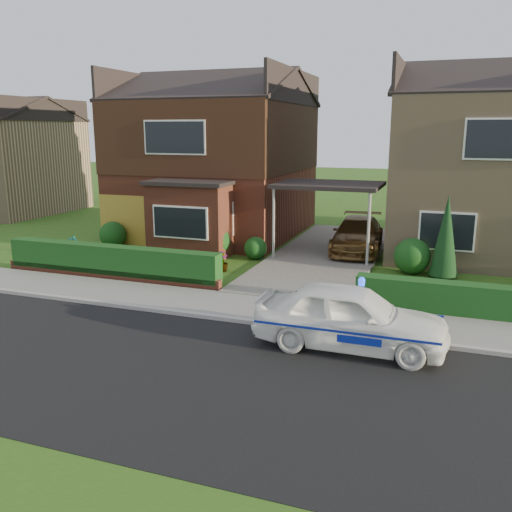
% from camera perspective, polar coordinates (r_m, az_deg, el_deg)
% --- Properties ---
extents(ground, '(120.00, 120.00, 0.00)m').
position_cam_1_polar(ground, '(10.81, -5.51, -12.58)').
color(ground, '#285215').
rests_on(ground, ground).
extents(road, '(60.00, 6.00, 0.02)m').
position_cam_1_polar(road, '(10.81, -5.51, -12.58)').
color(road, black).
rests_on(road, ground).
extents(kerb, '(60.00, 0.16, 0.12)m').
position_cam_1_polar(kerb, '(13.39, 0.08, -7.05)').
color(kerb, '#9E9993').
rests_on(kerb, ground).
extents(sidewalk, '(60.00, 2.00, 0.10)m').
position_cam_1_polar(sidewalk, '(14.33, 1.50, -5.72)').
color(sidewalk, slate).
rests_on(sidewalk, ground).
extents(driveway, '(3.80, 12.00, 0.12)m').
position_cam_1_polar(driveway, '(20.75, 7.50, 0.16)').
color(driveway, '#666059').
rests_on(driveway, ground).
extents(house_left, '(7.50, 9.53, 7.25)m').
position_cam_1_polar(house_left, '(24.81, -4.13, 11.10)').
color(house_left, brown).
rests_on(house_left, ground).
extents(house_right, '(7.50, 8.06, 7.25)m').
position_cam_1_polar(house_right, '(22.85, 24.03, 9.47)').
color(house_right, tan).
rests_on(house_right, ground).
extents(carport_link, '(3.80, 3.00, 2.77)m').
position_cam_1_polar(carport_link, '(20.29, 7.69, 7.30)').
color(carport_link, black).
rests_on(carport_link, ground).
extents(garage_door, '(2.20, 0.10, 2.10)m').
position_cam_1_polar(garage_door, '(22.81, -13.74, 3.61)').
color(garage_door, olive).
rests_on(garage_door, ground).
extents(dwarf_wall, '(7.70, 0.25, 0.36)m').
position_cam_1_polar(dwarf_wall, '(17.87, -15.19, -1.92)').
color(dwarf_wall, brown).
rests_on(dwarf_wall, ground).
extents(hedge_left, '(7.50, 0.55, 0.90)m').
position_cam_1_polar(hedge_left, '(18.03, -14.88, -2.36)').
color(hedge_left, '#123B16').
rests_on(hedge_left, ground).
extents(hedge_right, '(7.50, 0.55, 0.80)m').
position_cam_1_polar(hedge_right, '(14.97, 24.86, -6.35)').
color(hedge_right, '#123B16').
rests_on(hedge_right, ground).
extents(shrub_left_far, '(1.08, 1.08, 1.08)m').
position_cam_1_polar(shrub_left_far, '(22.66, -14.84, 2.17)').
color(shrub_left_far, '#123B16').
rests_on(shrub_left_far, ground).
extents(shrub_left_mid, '(1.32, 1.32, 1.32)m').
position_cam_1_polar(shrub_left_mid, '(20.27, -4.62, 1.66)').
color(shrub_left_mid, '#123B16').
rests_on(shrub_left_mid, ground).
extents(shrub_left_near, '(0.84, 0.84, 0.84)m').
position_cam_1_polar(shrub_left_near, '(20.00, -0.07, 0.84)').
color(shrub_left_near, '#123B16').
rests_on(shrub_left_near, ground).
extents(shrub_right_near, '(1.20, 1.20, 1.20)m').
position_cam_1_polar(shrub_right_near, '(18.66, 16.11, -0.01)').
color(shrub_right_near, '#123B16').
rests_on(shrub_right_near, ground).
extents(conifer_a, '(0.90, 0.90, 2.60)m').
position_cam_1_polar(conifer_a, '(18.30, 19.32, 1.75)').
color(conifer_a, black).
rests_on(conifer_a, ground).
extents(neighbour_left, '(6.50, 7.00, 5.20)m').
position_cam_1_polar(neighbour_left, '(34.72, -24.83, 8.52)').
color(neighbour_left, tan).
rests_on(neighbour_left, ground).
extents(police_car, '(3.84, 4.17, 1.59)m').
position_cam_1_polar(police_car, '(12.01, 9.89, -6.37)').
color(police_car, white).
rests_on(police_car, ground).
extents(driveway_car, '(2.09, 4.51, 1.28)m').
position_cam_1_polar(driveway_car, '(21.17, 10.65, 2.23)').
color(driveway_car, brown).
rests_on(driveway_car, driveway).
extents(potted_plant_a, '(0.44, 0.31, 0.79)m').
position_cam_1_polar(potted_plant_a, '(21.49, -18.75, 0.93)').
color(potted_plant_a, gray).
rests_on(potted_plant_a, ground).
extents(potted_plant_b, '(0.47, 0.44, 0.68)m').
position_cam_1_polar(potted_plant_b, '(19.89, -3.79, 0.51)').
color(potted_plant_b, gray).
rests_on(potted_plant_b, ground).
extents(potted_plant_c, '(0.49, 0.49, 0.67)m').
position_cam_1_polar(potted_plant_c, '(18.28, -3.55, -0.64)').
color(potted_plant_c, gray).
rests_on(potted_plant_c, ground).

